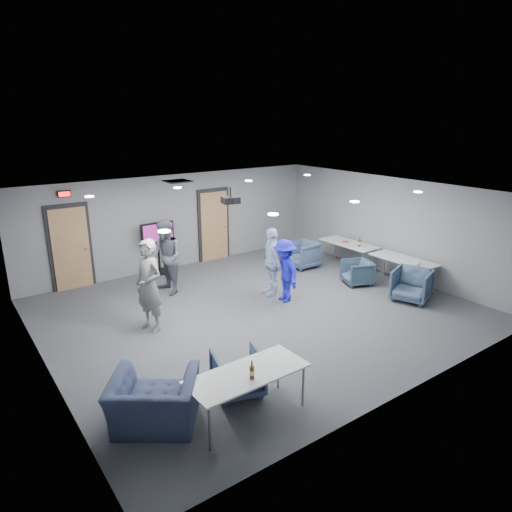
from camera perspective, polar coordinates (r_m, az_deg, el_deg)
floor at (r=10.53m, az=0.28°, el=-6.82°), size 9.00×9.00×0.00m
ceiling at (r=9.75m, az=0.30°, el=7.82°), size 9.00×9.00×0.00m
wall_back at (r=13.39m, az=-9.86°, el=4.28°), size 9.00×0.02×2.70m
wall_front at (r=7.42m, az=18.94°, el=-7.16°), size 9.00×0.02×2.70m
wall_left at (r=8.40m, az=-25.50°, el=-5.07°), size 0.02×8.00×2.70m
wall_right at (r=13.13m, az=16.41°, el=3.57°), size 0.02×8.00×2.70m
door_left at (r=12.45m, az=-22.15°, el=0.92°), size 1.06×0.17×2.24m
door_right at (r=13.97m, az=-5.29°, el=3.81°), size 1.06×0.17×2.24m
exit_sign at (r=12.15m, az=-22.86°, el=7.16°), size 0.32×0.08×0.16m
hvac_diffuser at (r=11.88m, az=-9.78°, el=9.20°), size 0.60×0.60×0.03m
downlights at (r=9.75m, az=0.30°, el=7.74°), size 6.18×3.78×0.02m
person_a at (r=9.55m, az=-13.26°, el=-3.63°), size 0.65×0.81×1.94m
person_b at (r=11.44m, az=-11.18°, el=-0.20°), size 0.73×0.93×1.86m
person_c at (r=11.19m, az=1.97°, el=-0.71°), size 0.67×1.07×1.70m
person_d at (r=10.82m, az=3.59°, el=-1.87°), size 0.67×1.04×1.52m
chair_right_a at (r=13.42m, az=5.81°, el=0.21°), size 0.85×0.83×0.77m
chair_right_b at (r=12.31m, az=12.55°, el=-2.02°), size 0.91×0.90×0.64m
chair_right_c at (r=11.57m, az=18.86°, el=-3.45°), size 1.09×1.08×0.78m
chair_front_a at (r=7.53m, az=-2.32°, el=-14.35°), size 0.94×0.95×0.70m
chair_front_b at (r=6.97m, az=-12.59°, el=-17.36°), size 1.58×1.55×0.78m
table_right_a at (r=13.55m, az=11.53°, el=1.43°), size 0.74×1.78×0.73m
table_right_b at (r=12.40m, az=17.93°, el=-0.56°), size 0.72×1.73×0.73m
table_front_left at (r=6.83m, az=-1.09°, el=-14.68°), size 1.83×0.79×0.73m
bottle_front at (r=6.62m, az=-0.52°, el=-14.29°), size 0.07×0.07×0.28m
bottle_right at (r=13.22m, az=12.80°, el=1.61°), size 0.07×0.07×0.27m
snack_box at (r=13.57m, az=11.10°, el=1.76°), size 0.20×0.17×0.04m
wrapper at (r=12.01m, az=19.28°, el=-0.89°), size 0.28×0.22×0.06m
tv_stand at (r=13.01m, az=-12.11°, el=1.39°), size 0.95×0.45×1.46m
projector at (r=10.69m, az=-3.19°, el=7.02°), size 0.45×0.41×0.37m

